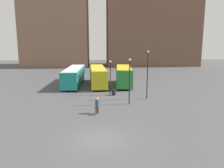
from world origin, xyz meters
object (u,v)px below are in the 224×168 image
object	(u,v)px
lamp_post_0	(129,78)
trash_bin	(114,92)
suitcase	(95,112)
bus_2	(124,75)
bus_0	(74,75)
lamp_post_2	(110,75)
bus_1	(98,75)
lamp_post_1	(147,71)
traveler	(97,104)

from	to	relation	value
lamp_post_0	trash_bin	distance (m)	5.60
suitcase	bus_2	bearing A→B (deg)	-20.53
bus_0	lamp_post_0	size ratio (longest dim) A/B	2.32
bus_0	suitcase	xyz separation A→B (m)	(3.75, -16.79, -1.30)
lamp_post_2	bus_1	bearing A→B (deg)	102.73
lamp_post_1	lamp_post_2	distance (m)	5.22
bus_2	traveler	world-z (taller)	bus_2
bus_1	bus_0	bearing A→B (deg)	75.72
bus_2	traveler	bearing A→B (deg)	168.12
bus_1	lamp_post_2	xyz separation A→B (m)	(1.70, -7.52, 1.18)
traveler	suitcase	size ratio (longest dim) A/B	2.00
bus_1	traveler	distance (m)	15.52
bus_0	lamp_post_2	world-z (taller)	lamp_post_2
bus_0	bus_2	world-z (taller)	bus_2
bus_2	lamp_post_0	xyz separation A→B (m)	(-0.74, -11.86, 1.47)
bus_0	lamp_post_1	size ratio (longest dim) A/B	2.01
traveler	lamp_post_2	world-z (taller)	lamp_post_2
bus_2	traveler	xyz separation A→B (m)	(-4.49, -15.06, -0.72)
bus_1	traveler	size ratio (longest dim) A/B	6.76
bus_0	bus_1	world-z (taller)	bus_1
lamp_post_0	bus_2	bearing A→B (deg)	86.42
bus_1	bus_2	xyz separation A→B (m)	(4.39, -0.44, 0.02)
lamp_post_0	traveler	bearing A→B (deg)	-139.44
suitcase	lamp_post_0	world-z (taller)	lamp_post_0
traveler	lamp_post_1	bearing A→B (deg)	-52.35
bus_2	suitcase	size ratio (longest dim) A/B	11.60
suitcase	lamp_post_0	bearing A→B (deg)	-50.87
lamp_post_1	trash_bin	xyz separation A→B (m)	(-4.10, 2.25, -3.18)
traveler	trash_bin	world-z (taller)	traveler
bus_0	lamp_post_2	xyz separation A→B (m)	(5.77, -8.34, 1.27)
bus_0	bus_2	xyz separation A→B (m)	(8.46, -1.26, 0.11)
trash_bin	lamp_post_2	bearing A→B (deg)	166.53
bus_1	lamp_post_1	bearing A→B (deg)	-150.43
bus_0	lamp_post_0	bearing A→B (deg)	-147.30
bus_0	bus_1	size ratio (longest dim) A/B	1.11
trash_bin	traveler	bearing A→B (deg)	-106.28
bus_0	lamp_post_0	world-z (taller)	lamp_post_0
bus_2	lamp_post_1	bearing A→B (deg)	-163.90
suitcase	trash_bin	bearing A→B (deg)	-20.47
lamp_post_2	bus_2	bearing A→B (deg)	69.19
lamp_post_1	lamp_post_2	size ratio (longest dim) A/B	1.30
lamp_post_0	trash_bin	bearing A→B (deg)	107.29
trash_bin	bus_2	bearing A→B (deg)	73.06
lamp_post_0	lamp_post_2	xyz separation A→B (m)	(-1.95, 4.78, -0.31)
bus_0	lamp_post_1	bearing A→B (deg)	-133.71
bus_1	lamp_post_1	xyz separation A→B (m)	(6.29, -9.89, 1.92)
bus_0	lamp_post_0	xyz separation A→B (m)	(7.72, -13.12, 1.58)
lamp_post_2	trash_bin	distance (m)	2.49
traveler	lamp_post_1	xyz separation A→B (m)	(6.39, 5.62, 2.62)
lamp_post_2	lamp_post_1	bearing A→B (deg)	-27.24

